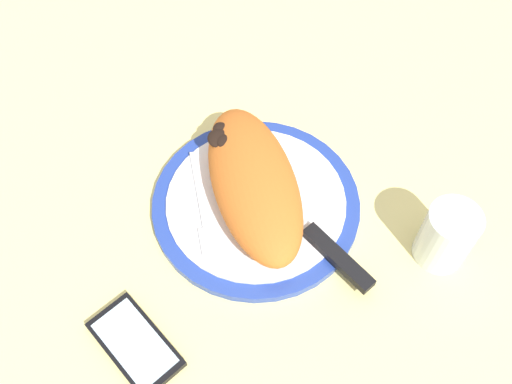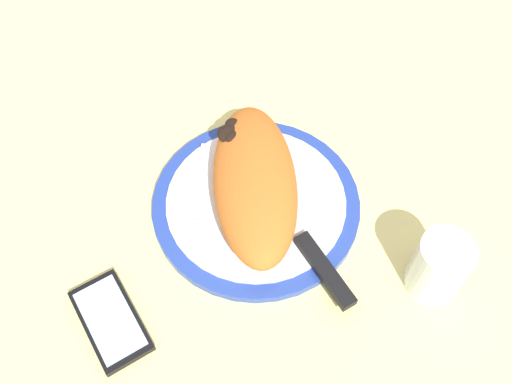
% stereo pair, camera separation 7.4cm
% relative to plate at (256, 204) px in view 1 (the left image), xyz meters
% --- Properties ---
extents(ground_plane, '(1.50, 1.50, 0.03)m').
position_rel_plate_xyz_m(ground_plane, '(0.00, 0.00, -0.02)').
color(ground_plane, '#E5D684').
extents(plate, '(0.28, 0.28, 0.02)m').
position_rel_plate_xyz_m(plate, '(0.00, 0.00, 0.00)').
color(plate, '#233D99').
rests_on(plate, ground_plane).
extents(calzone, '(0.26, 0.13, 0.06)m').
position_rel_plate_xyz_m(calzone, '(-0.01, -0.00, 0.04)').
color(calzone, '#C16023').
rests_on(calzone, plate).
extents(fork, '(0.16, 0.04, 0.00)m').
position_rel_plate_xyz_m(fork, '(-0.01, -0.07, 0.01)').
color(fork, silver).
rests_on(fork, plate).
extents(knife, '(0.22, 0.10, 0.01)m').
position_rel_plate_xyz_m(knife, '(0.09, 0.05, 0.01)').
color(knife, silver).
rests_on(knife, plate).
extents(smartphone, '(0.13, 0.10, 0.01)m').
position_rel_plate_xyz_m(smartphone, '(0.13, -0.20, -0.00)').
color(smartphone, black).
rests_on(smartphone, ground_plane).
extents(water_glass, '(0.06, 0.06, 0.09)m').
position_rel_plate_xyz_m(water_glass, '(0.15, 0.19, 0.03)').
color(water_glass, silver).
rests_on(water_glass, ground_plane).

